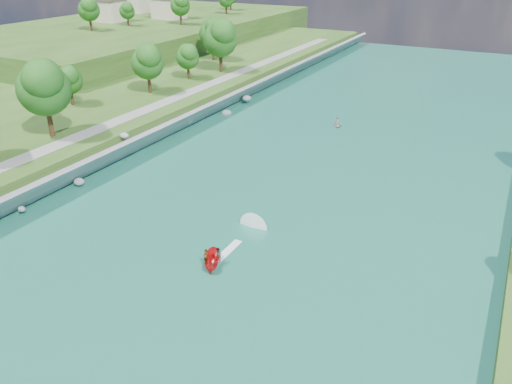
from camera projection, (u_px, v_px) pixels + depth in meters
The scene contains 10 objects.
ground at pixel (189, 278), 48.95m from camera, with size 260.00×260.00×0.00m, color #2D5119.
river_water at pixel (278, 197), 64.79m from camera, with size 55.00×240.00×0.10m, color #19604F.
berm_west at pixel (14, 127), 85.10m from camera, with size 45.00×240.00×3.50m, color #2D5119.
ridge_west at pixel (146, 35), 157.06m from camera, with size 60.00×120.00×9.00m, color #2D5119.
riprap_bank at pixel (120, 152), 74.44m from camera, with size 4.80×236.00×4.48m.
riverside_path at pixel (89, 133), 76.94m from camera, with size 3.00×200.00×0.10m, color gray.
ridge_houses at pixel (138, 3), 159.75m from camera, with size 29.50×29.50×8.40m.
trees_ridge at pixel (173, 4), 152.03m from camera, with size 20.61×66.52×10.66m.
motorboat at pixel (222, 252), 51.97m from camera, with size 3.60×18.77×2.03m.
raft at pixel (337, 124), 90.47m from camera, with size 2.83×3.25×1.61m.
Camera 1 is at (24.66, -32.44, 29.17)m, focal length 35.00 mm.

